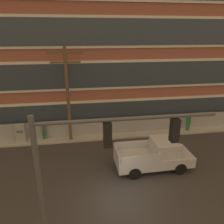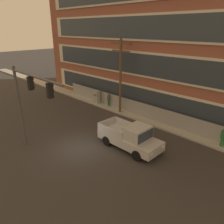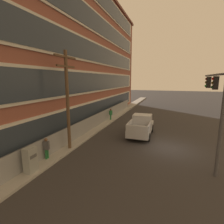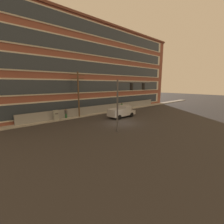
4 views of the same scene
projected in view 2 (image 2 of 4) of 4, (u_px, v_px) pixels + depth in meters
The scene contains 10 objects.
ground_plane at pixel (79, 148), 17.22m from camera, with size 160.00×160.00×0.00m, color #333030.
sidewalk_building_side at pixel (144, 118), 22.64m from camera, with size 80.00×1.72×0.16m, color #9E9B93.
brick_mill_building at pixel (222, 27), 21.08m from camera, with size 44.63×11.75×17.82m.
chain_link_fence at pixel (177, 121), 20.04m from camera, with size 32.68×0.06×1.66m.
traffic_signal_mast at pixel (28, 95), 14.94m from camera, with size 6.49×0.43×6.34m.
pickup_truck_silver at pixel (131, 137), 16.84m from camera, with size 5.23×2.21×2.06m.
utility_pole_near_corner at pixel (120, 73), 22.67m from camera, with size 2.71×0.26×7.90m.
electrical_cabinet at pixel (97, 98), 26.76m from camera, with size 0.73×0.54×1.73m.
pedestrian_near_cabinet at pixel (223, 137), 16.86m from camera, with size 0.47×0.41×1.69m.
pedestrian_by_fence at pixel (109, 99), 25.71m from camera, with size 0.35×0.45×1.69m.
Camera 2 is at (12.51, -8.71, 8.89)m, focal length 35.00 mm.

